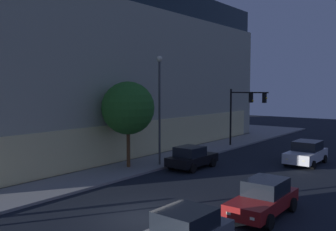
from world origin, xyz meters
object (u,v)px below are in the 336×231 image
Objects in this scene: car_white at (306,153)px; street_lamp_sidewalk at (160,97)px; car_red at (264,198)px; traffic_light_far_corner at (245,105)px; modern_building at (63,73)px; sidewalk_tree at (128,108)px; car_black at (192,157)px.

street_lamp_sidewalk is at bearing 132.04° from car_white.
traffic_light_far_corner is at bearing 28.55° from car_red.
street_lamp_sidewalk is 1.70× the size of car_white.
sidewalk_tree is at bearing -111.59° from modern_building.
traffic_light_far_corner is 0.69× the size of street_lamp_sidewalk.
car_black is 8.93m from car_white.
car_white is at bearing -82.81° from modern_building.
modern_building reaches higher than car_white.
street_lamp_sidewalk reaches higher than car_black.
traffic_light_far_corner is 11.22m from car_black.
car_red is 12.96m from car_white.
car_red is at bearing -127.41° from car_black.
car_white is at bearing -47.96° from street_lamp_sidewalk.
street_lamp_sidewalk is 11.95m from car_white.
car_red is (-5.32, -10.36, -4.32)m from street_lamp_sidewalk.
sidewalk_tree is 5.76m from car_black.
car_white is (9.42, -9.57, -3.49)m from sidewalk_tree.
traffic_light_far_corner reaches higher than car_red.
street_lamp_sidewalk is at bearing -104.09° from modern_building.
car_white reaches higher than car_red.
modern_building is 17.70m from street_lamp_sidewalk.
sidewalk_tree is 1.33× the size of car_red.
modern_building is at bearing 111.84° from traffic_light_far_corner.
car_white reaches higher than car_black.
street_lamp_sidewalk is 4.96m from car_black.
car_red is 1.10× the size of car_black.
modern_building is at bearing 70.69° from car_red.
modern_building is 19.89m from traffic_light_far_corner.
sidewalk_tree is 13.88m from car_white.
car_white is (3.19, -25.31, -6.54)m from modern_building.
sidewalk_tree is at bearing 146.65° from street_lamp_sidewalk.
car_red reaches higher than car_black.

